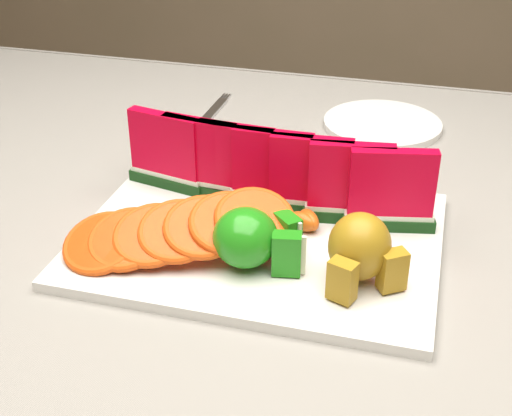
# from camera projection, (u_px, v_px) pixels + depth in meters

# --- Properties ---
(table) EXTENTS (1.40, 0.90, 0.75)m
(table) POSITION_uv_depth(u_px,v_px,m) (224.00, 282.00, 0.92)
(table) COLOR #452816
(table) RESTS_ON ground
(tablecloth) EXTENTS (1.53, 1.03, 0.20)m
(tablecloth) POSITION_uv_depth(u_px,v_px,m) (223.00, 241.00, 0.89)
(tablecloth) COLOR gray
(tablecloth) RESTS_ON table
(platter) EXTENTS (0.40, 0.30, 0.01)m
(platter) POSITION_uv_depth(u_px,v_px,m) (260.00, 239.00, 0.81)
(platter) COLOR silver
(platter) RESTS_ON tablecloth
(apple_cluster) EXTENTS (0.11, 0.09, 0.06)m
(apple_cluster) POSITION_uv_depth(u_px,v_px,m) (253.00, 239.00, 0.73)
(apple_cluster) COLOR #3A8E0C
(apple_cluster) RESTS_ON platter
(pear_cluster) EXTENTS (0.08, 0.09, 0.07)m
(pear_cluster) POSITION_uv_depth(u_px,v_px,m) (361.00, 250.00, 0.71)
(pear_cluster) COLOR #944D02
(pear_cluster) RESTS_ON platter
(side_plate) EXTENTS (0.23, 0.23, 0.01)m
(side_plate) POSITION_uv_depth(u_px,v_px,m) (382.00, 124.00, 1.09)
(side_plate) COLOR silver
(side_plate) RESTS_ON tablecloth
(fork) EXTENTS (0.02, 0.20, 0.00)m
(fork) POSITION_uv_depth(u_px,v_px,m) (208.00, 117.00, 1.12)
(fork) COLOR silver
(fork) RESTS_ON tablecloth
(watermelon_row) EXTENTS (0.39, 0.07, 0.10)m
(watermelon_row) POSITION_uv_depth(u_px,v_px,m) (272.00, 171.00, 0.84)
(watermelon_row) COLOR #0E3C0C
(watermelon_row) RESTS_ON platter
(orange_fan_front) EXTENTS (0.27, 0.16, 0.07)m
(orange_fan_front) POSITION_uv_depth(u_px,v_px,m) (178.00, 231.00, 0.75)
(orange_fan_front) COLOR red
(orange_fan_front) RESTS_ON platter
(orange_fan_back) EXTENTS (0.24, 0.10, 0.04)m
(orange_fan_back) POSITION_uv_depth(u_px,v_px,m) (260.00, 168.00, 0.91)
(orange_fan_back) COLOR red
(orange_fan_back) RESTS_ON platter
(tangerine_segments) EXTENTS (0.16, 0.06, 0.02)m
(tangerine_segments) POSITION_uv_depth(u_px,v_px,m) (258.00, 214.00, 0.82)
(tangerine_segments) COLOR #E04B20
(tangerine_segments) RESTS_ON platter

